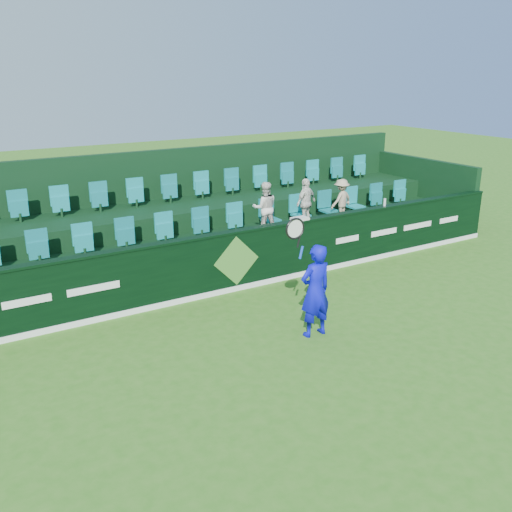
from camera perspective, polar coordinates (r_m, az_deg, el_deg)
ground at (r=9.68m, az=9.74°, el=-10.82°), size 60.00×60.00×0.00m
sponsor_hoarding at (r=12.40m, az=-2.21°, el=-0.46°), size 16.00×0.25×1.35m
stand_tier_front at (r=13.41m, az=-4.51°, el=-0.28°), size 16.00×2.00×0.80m
stand_tier_back at (r=14.98m, az=-7.86°, el=2.62°), size 16.00×1.80×1.30m
stand_rear at (r=15.24m, az=-8.63°, el=5.05°), size 16.00×4.10×2.60m
seat_row_front at (r=13.55m, az=-5.36°, el=2.99°), size 13.50×0.50×0.60m
seat_row_back at (r=15.03m, az=-8.48°, el=6.37°), size 13.50×0.50×0.60m
tennis_player at (r=10.27m, az=5.93°, el=-3.40°), size 1.09×0.42×2.35m
spectator_left at (r=13.85m, az=0.89°, el=4.84°), size 0.75×0.67×1.27m
spectator_middle at (r=14.53m, az=5.01°, el=5.35°), size 0.78×0.51×1.24m
spectator_right at (r=15.25m, az=8.52°, el=5.58°), size 0.78×0.55×1.10m
towel at (r=13.10m, az=4.40°, el=3.74°), size 0.39×0.25×0.06m
drinks_bottle at (r=14.73m, az=12.75°, el=5.26°), size 0.06×0.06×0.20m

